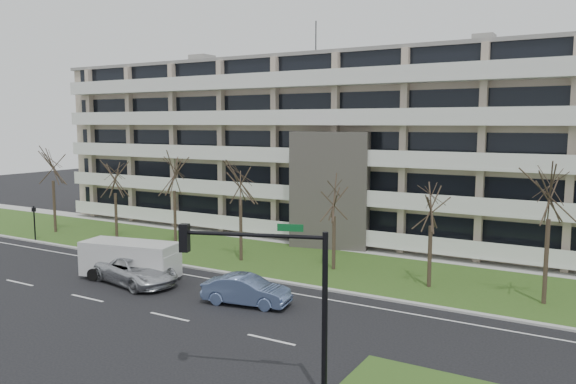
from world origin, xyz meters
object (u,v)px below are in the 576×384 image
Objects in this scene: white_van at (131,257)px; silver_pickup at (136,270)px; blue_sedan at (247,290)px; pedestrian_signal at (34,219)px; traffic_signal at (274,286)px.

silver_pickup is at bearing -42.97° from white_van.
blue_sedan is at bearing -13.81° from white_van.
white_van is at bearing 69.02° from silver_pickup.
blue_sedan is 0.75× the size of white_van.
pedestrian_signal is at bearing 84.72° from silver_pickup.
white_van is 17.91m from traffic_signal.
traffic_signal reaches higher than pedestrian_signal.
traffic_signal reaches higher than white_van.
silver_pickup is 0.95× the size of traffic_signal.
blue_sedan is at bearing 110.77° from traffic_signal.
blue_sedan is 8.98m from white_van.
blue_sedan is 10.87m from traffic_signal.
pedestrian_signal reaches higher than blue_sedan.
silver_pickup is 16.91m from traffic_signal.
pedestrian_signal is (-24.08, 4.63, 1.09)m from blue_sedan.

